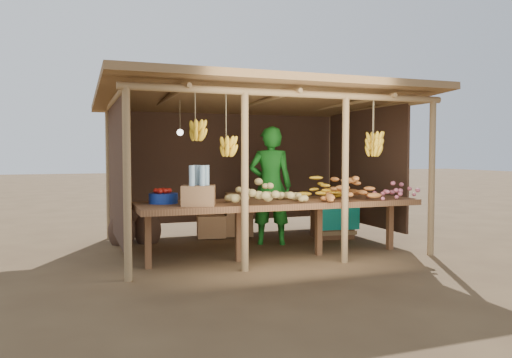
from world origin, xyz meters
name	(u,v)px	position (x,y,z in m)	size (l,w,h in m)	color
ground	(256,246)	(0.00, 0.00, 0.00)	(60.00, 60.00, 0.00)	brown
stall_structure	(257,123)	(-0.02, -0.10, 1.91)	(4.70, 3.50, 2.43)	#95754D
counter	(280,205)	(0.00, -0.95, 0.74)	(3.90, 1.05, 0.80)	brown
potato_heap	(265,189)	(-0.31, -1.18, 0.99)	(1.09, 0.65, 0.37)	tan
sweet_potato_heap	(349,187)	(0.93, -1.22, 0.98)	(0.93, 0.56, 0.36)	#BD6E30
onion_heap	(396,186)	(1.68, -1.25, 0.98)	(0.74, 0.44, 0.35)	#C86175
banana_pile	(319,187)	(0.62, -0.90, 0.98)	(0.68, 0.41, 0.35)	yellow
tomato_basin	(163,197)	(-1.57, -0.77, 0.88)	(0.37, 0.37, 0.20)	navy
bottle_box	(198,190)	(-1.21, -1.22, 0.99)	(0.48, 0.43, 0.50)	#9A6C45
vendor	(270,186)	(0.27, 0.08, 0.94)	(0.68, 0.45, 1.87)	#19721D
tarp_crate	(332,218)	(1.50, 0.29, 0.33)	(0.74, 0.66, 0.81)	brown
carton_stack	(230,218)	(-0.13, 0.93, 0.33)	(1.05, 0.47, 0.75)	#9A6C45
burlap_sacks	(135,228)	(-1.75, 0.87, 0.26)	(0.84, 0.44, 0.60)	#432C1F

